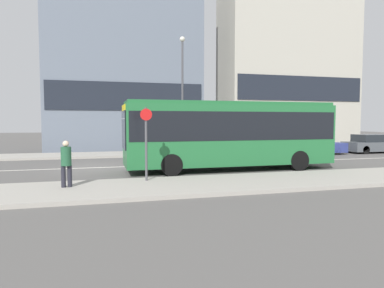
{
  "coord_description": "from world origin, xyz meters",
  "views": [
    {
      "loc": [
        0.19,
        -17.98,
        2.36
      ],
      "look_at": [
        4.44,
        -2.14,
        1.27
      ],
      "focal_mm": 32.0,
      "sensor_mm": 36.0,
      "label": 1
    }
  ],
  "objects": [
    {
      "name": "ground_plane",
      "position": [
        0.0,
        0.0,
        0.0
      ],
      "size": [
        120.0,
        120.0,
        0.0
      ],
      "primitive_type": "plane",
      "color": "#595654"
    },
    {
      "name": "sidewalk_near",
      "position": [
        0.0,
        -6.25,
        0.07
      ],
      "size": [
        44.0,
        3.5,
        0.13
      ],
      "color": "#A39E93",
      "rests_on": "ground_plane"
    },
    {
      "name": "sidewalk_far",
      "position": [
        0.0,
        6.25,
        0.07
      ],
      "size": [
        44.0,
        3.5,
        0.13
      ],
      "color": "#A39E93",
      "rests_on": "ground_plane"
    },
    {
      "name": "lane_centerline",
      "position": [
        0.0,
        0.0,
        0.0
      ],
      "size": [
        41.8,
        0.16,
        0.01
      ],
      "color": "silver",
      "rests_on": "ground_plane"
    },
    {
      "name": "apartment_block_left_tower",
      "position": [
        2.29,
        12.62,
        7.87
      ],
      "size": [
        12.65,
        6.32,
        15.76
      ],
      "color": "slate",
      "rests_on": "ground_plane"
    },
    {
      "name": "apartment_block_right_tower",
      "position": [
        17.84,
        11.95,
        9.69
      ],
      "size": [
        12.99,
        4.97,
        19.4
      ],
      "color": "#B7B2A3",
      "rests_on": "ground_plane"
    },
    {
      "name": "city_bus",
      "position": [
        6.24,
        -2.44,
        1.88
      ],
      "size": [
        10.1,
        2.53,
        3.28
      ],
      "rotation": [
        0.0,
        0.0,
        -0.1
      ],
      "color": "#236B38",
      "rests_on": "ground_plane"
    },
    {
      "name": "parked_car_0",
      "position": [
        14.8,
        3.27,
        0.61
      ],
      "size": [
        4.57,
        1.75,
        1.26
      ],
      "color": "navy",
      "rests_on": "ground_plane"
    },
    {
      "name": "parked_car_1",
      "position": [
        19.92,
        3.3,
        0.65
      ],
      "size": [
        4.16,
        1.81,
        1.38
      ],
      "color": "#4C5156",
      "rests_on": "ground_plane"
    },
    {
      "name": "pedestrian_near_stop",
      "position": [
        -0.94,
        -5.79,
        1.02
      ],
      "size": [
        0.35,
        0.34,
        1.58
      ],
      "rotation": [
        0.0,
        0.0,
        0.09
      ],
      "color": "#23232D",
      "rests_on": "sidewalk_near"
    },
    {
      "name": "bus_stop_sign",
      "position": [
        1.84,
        -5.2,
        1.73
      ],
      "size": [
        0.44,
        0.12,
        2.75
      ],
      "color": "#4C4C51",
      "rests_on": "sidewalk_near"
    },
    {
      "name": "street_lamp",
      "position": [
        5.69,
        5.0,
        4.91
      ],
      "size": [
        0.36,
        0.36,
        7.98
      ],
      "color": "#4C4C51",
      "rests_on": "sidewalk_far"
    }
  ]
}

